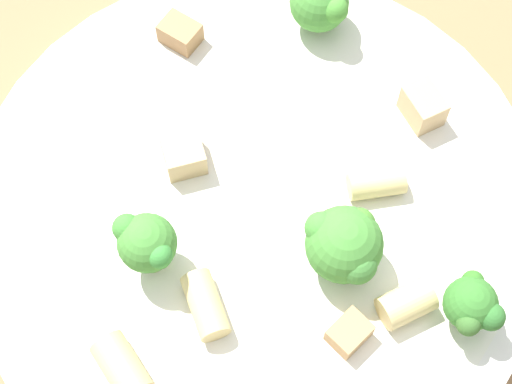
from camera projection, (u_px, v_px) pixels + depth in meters
ground_plane at (256, 226)px, 0.42m from camera, size 2.00×2.00×0.00m
pasta_bowl at (256, 212)px, 0.41m from camera, size 0.27×0.27×0.03m
broccoli_floret_0 at (322, 2)px, 0.42m from camera, size 0.03×0.03×0.03m
broccoli_floret_1 at (147, 244)px, 0.36m from camera, size 0.03×0.03×0.04m
broccoli_floret_2 at (472, 306)px, 0.36m from camera, size 0.03×0.03×0.03m
broccoli_floret_3 at (345, 245)px, 0.37m from camera, size 0.04×0.03×0.04m
rigatoni_0 at (377, 183)px, 0.39m from camera, size 0.03×0.02×0.01m
rigatoni_2 at (406, 304)px, 0.37m from camera, size 0.03×0.03×0.02m
rigatoni_3 at (122, 367)px, 0.36m from camera, size 0.03×0.03×0.02m
rigatoni_4 at (205, 305)px, 0.37m from camera, size 0.03×0.03×0.01m
chicken_chunk_0 at (423, 106)px, 0.41m from camera, size 0.03×0.03×0.02m
chicken_chunk_1 at (183, 153)px, 0.40m from camera, size 0.03×0.03×0.02m
chicken_chunk_2 at (180, 33)px, 0.43m from camera, size 0.02×0.02×0.01m
chicken_chunk_3 at (349, 333)px, 0.37m from camera, size 0.02×0.02×0.01m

